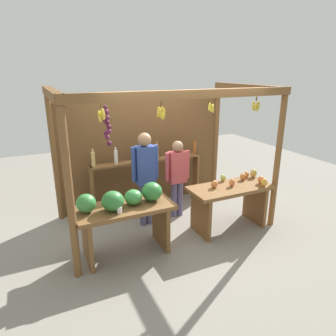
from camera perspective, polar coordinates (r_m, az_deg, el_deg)
The scene contains 7 objects.
ground_plane at distance 5.70m, azimuth -0.80°, elevation -9.89°, with size 12.00×12.00×0.00m, color gray.
market_stall at distance 5.59m, azimuth -2.81°, elevation 4.79°, with size 3.51×1.96×2.41m.
fruit_counter_left at distance 4.49m, azimuth -8.21°, elevation -7.75°, with size 1.42×0.64×1.07m.
fruit_counter_right at distance 5.36m, azimuth 11.77°, elevation -5.15°, with size 1.42×0.65×0.94m.
bottle_shelf_unit at distance 5.96m, azimuth -3.88°, elevation -0.27°, with size 2.25×0.22×1.33m.
vendor_man at distance 5.21m, azimuth -4.30°, elevation -0.56°, with size 0.48×0.23×1.67m.
vendor_woman at distance 5.56m, azimuth 1.75°, elevation -0.91°, with size 0.48×0.20×1.46m.
Camera 1 is at (-2.06, -4.59, 2.67)m, focal length 32.51 mm.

